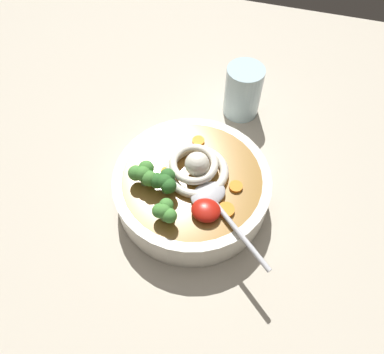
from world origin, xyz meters
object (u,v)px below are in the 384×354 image
Objects in this scene: soup_spoon at (213,201)px; noodle_pile at (196,168)px; soup_bowl at (192,187)px; drinking_glass at (243,91)px.

noodle_pile is at bearing 170.55° from soup_spoon.
drinking_glass reaches higher than soup_bowl.
drinking_glass is (-3.86, -23.75, 2.12)cm from soup_bowl.
drinking_glass is (0.76, -27.66, -1.84)cm from soup_spoon.
noodle_pile is 0.76× the size of soup_spoon.
noodle_pile is 23.10cm from drinking_glass.
soup_bowl is 2.29× the size of noodle_pile.
noodle_pile reaches higher than soup_spoon.
soup_bowl is at bearing 68.21° from noodle_pile.
noodle_pile is at bearing -111.79° from soup_bowl.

